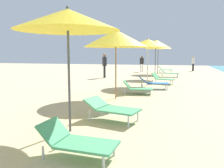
% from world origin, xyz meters
% --- Properties ---
extents(umbrella_third, '(2.14, 2.14, 2.61)m').
position_xyz_m(umbrella_third, '(-0.66, 8.05, 2.33)').
color(umbrella_third, '#4C4C51').
rests_on(umbrella_third, ground).
extents(lounger_third_shoreside, '(1.43, 0.92, 0.54)m').
position_xyz_m(lounger_third_shoreside, '(-0.03, 9.06, 0.32)').
color(lounger_third_shoreside, '#4CA572').
rests_on(lounger_third_shoreside, ground).
extents(lounger_third_inland, '(1.23, 0.62, 0.56)m').
position_xyz_m(lounger_third_inland, '(0.02, 6.93, 0.28)').
color(lounger_third_inland, '#4CA572').
rests_on(lounger_third_inland, ground).
extents(umbrella_fourth, '(2.36, 2.36, 2.59)m').
position_xyz_m(umbrella_fourth, '(-0.72, 11.92, 2.22)').
color(umbrella_fourth, olive).
rests_on(umbrella_fourth, ground).
extents(lounger_fourth_shoreside, '(1.31, 0.84, 0.58)m').
position_xyz_m(lounger_fourth_shoreside, '(-0.13, 13.11, 0.27)').
color(lounger_fourth_shoreside, '#4CA572').
rests_on(lounger_fourth_shoreside, ground).
extents(umbrella_fifth, '(2.27, 2.27, 2.50)m').
position_xyz_m(umbrella_fifth, '(-0.07, 15.89, 2.23)').
color(umbrella_fifth, silver).
rests_on(umbrella_fifth, ground).
extents(lounger_fifth_shoreside, '(1.32, 0.86, 0.62)m').
position_xyz_m(lounger_fifth_shoreside, '(0.64, 16.84, 0.32)').
color(lounger_fifth_shoreside, '#4CA572').
rests_on(lounger_fifth_shoreside, ground).
extents(lounger_fifth_inland, '(1.51, 0.87, 0.60)m').
position_xyz_m(lounger_fifth_inland, '(0.36, 14.75, 0.32)').
color(lounger_fifth_inland, blue).
rests_on(lounger_fifth_inland, ground).
extents(umbrella_sixth, '(1.81, 1.81, 2.73)m').
position_xyz_m(umbrella_sixth, '(-0.08, 19.97, 2.42)').
color(umbrella_sixth, '#4C4C51').
rests_on(umbrella_sixth, ground).
extents(lounger_sixth_shoreside, '(1.40, 0.75, 0.60)m').
position_xyz_m(lounger_sixth_shoreside, '(0.85, 21.18, 0.32)').
color(lounger_sixth_shoreside, '#4CA572').
rests_on(lounger_sixth_shoreside, ground).
extents(umbrella_farthest, '(2.28, 2.28, 2.75)m').
position_xyz_m(umbrella_farthest, '(-0.25, 23.88, 2.42)').
color(umbrella_farthest, '#4C4C51').
rests_on(umbrella_farthest, ground).
extents(lounger_farthest_shoreside, '(1.38, 0.90, 0.61)m').
position_xyz_m(lounger_farthest_shoreside, '(0.30, 25.14, 0.33)').
color(lounger_farthest_shoreside, '#4CA572').
rests_on(lounger_farthest_shoreside, ground).
extents(person_walking_near, '(0.39, 0.42, 1.72)m').
position_xyz_m(person_walking_near, '(-3.59, 19.29, 1.05)').
color(person_walking_near, '#262628').
rests_on(person_walking_near, ground).
extents(person_walking_mid, '(0.37, 0.42, 1.52)m').
position_xyz_m(person_walking_mid, '(2.89, 28.30, 0.91)').
color(person_walking_mid, '#262628').
rests_on(person_walking_mid, ground).
extents(person_walking_far, '(0.37, 0.24, 1.55)m').
position_xyz_m(person_walking_far, '(-1.91, 25.61, 0.93)').
color(person_walking_far, silver).
rests_on(person_walking_far, ground).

